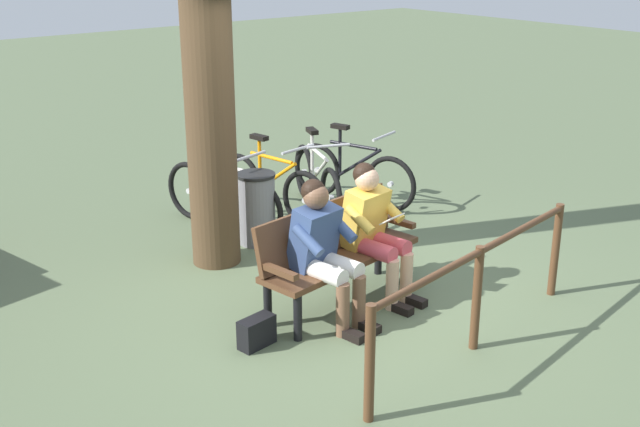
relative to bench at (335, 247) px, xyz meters
The scene contains 12 objects.
ground_plane 0.55m from the bench, 131.30° to the left, with size 40.00×40.00×0.00m, color #566647.
bench is the anchor object (origin of this frame).
person_reading 0.39m from the bench, 161.42° to the left, with size 0.53×0.81×1.20m.
person_companion 0.40m from the bench, 35.71° to the left, with size 0.53×0.81×1.20m.
handbag 1.08m from the bench, 13.43° to the left, with size 0.30×0.14×0.24m, color black.
tree_trunk 2.09m from the bench, 76.51° to the right, with size 0.47×0.47×4.03m, color #4C3823.
litter_bin 1.59m from the bench, 99.12° to the right, with size 0.40×0.40×0.75m.
bicycle_blue 2.65m from the bench, 134.19° to the right, with size 0.63×1.62×0.94m.
bicycle_silver 2.36m from the bench, 124.63° to the right, with size 0.70×1.59×0.94m.
bicycle_orange 2.22m from the bench, 111.06° to the right, with size 0.48×1.67×0.94m.
bicycle_purple 2.15m from the bench, 95.31° to the right, with size 0.58×1.64×0.94m.
railing_fence 1.35m from the bench, 103.64° to the left, with size 2.63×0.49×0.85m.
Camera 1 is at (4.13, 4.64, 3.05)m, focal length 44.19 mm.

